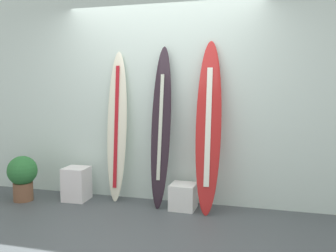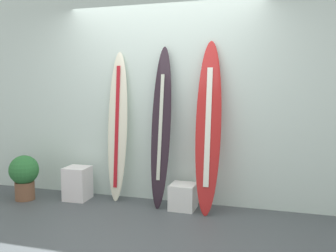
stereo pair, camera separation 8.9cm
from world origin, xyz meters
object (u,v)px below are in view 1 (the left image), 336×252
display_block_left (183,196)px  potted_plant (23,175)px  surfboard_crimson (208,128)px  surfboard_ivory (117,128)px  surfboard_charcoal (161,128)px  display_block_center (77,184)px

display_block_left → potted_plant: 2.10m
surfboard_crimson → display_block_left: size_ratio=6.56×
surfboard_crimson → surfboard_ivory: bearing=175.0°
surfboard_ivory → surfboard_charcoal: 0.62m
surfboard_charcoal → display_block_center: surfboard_charcoal is taller
display_block_left → surfboard_charcoal: bearing=171.2°
surfboard_crimson → potted_plant: bearing=-173.9°
display_block_left → surfboard_ivory: bearing=172.3°
surfboard_charcoal → surfboard_crimson: (0.59, -0.03, 0.03)m
display_block_center → potted_plant: bearing=-162.7°
display_block_left → potted_plant: size_ratio=0.53×
surfboard_ivory → surfboard_crimson: (1.20, -0.10, 0.05)m
potted_plant → surfboard_charcoal: bearing=8.9°
surfboard_crimson → potted_plant: surfboard_crimson is taller
surfboard_crimson → display_block_center: 1.88m
surfboard_crimson → display_block_left: bearing=-176.5°
surfboard_crimson → display_block_center: surfboard_crimson is taller
surfboard_charcoal → surfboard_crimson: size_ratio=0.97×
surfboard_ivory → surfboard_crimson: size_ratio=0.95×
display_block_left → display_block_center: bearing=-178.8°
surfboard_crimson → surfboard_charcoal: bearing=177.3°
surfboard_ivory → display_block_left: size_ratio=6.24×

